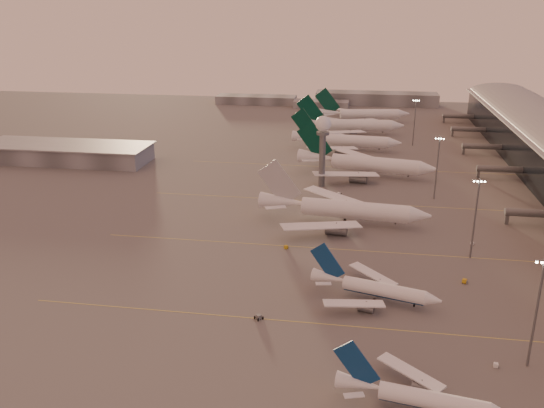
# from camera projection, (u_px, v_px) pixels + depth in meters

# --- Properties ---
(ground) EXTENTS (700.00, 700.00, 0.00)m
(ground) POSITION_uv_depth(u_px,v_px,m) (259.00, 342.00, 130.81)
(ground) COLOR #5B5959
(ground) RESTS_ON ground
(taxiway_markings) EXTENTS (180.00, 185.25, 0.02)m
(taxiway_markings) POSITION_uv_depth(u_px,v_px,m) (386.00, 251.00, 178.52)
(taxiway_markings) COLOR gold
(taxiway_markings) RESTS_ON ground
(hangar) EXTENTS (82.00, 27.00, 8.50)m
(hangar) POSITION_uv_depth(u_px,v_px,m) (66.00, 153.00, 277.61)
(hangar) COLOR #5B5E62
(hangar) RESTS_ON ground
(radar_tower) EXTENTS (6.40, 6.40, 31.10)m
(radar_tower) POSITION_uv_depth(u_px,v_px,m) (323.00, 137.00, 234.91)
(radar_tower) COLOR slate
(radar_tower) RESTS_ON ground
(mast_a) EXTENTS (3.60, 0.56, 25.00)m
(mast_a) POSITION_uv_depth(u_px,v_px,m) (537.00, 309.00, 117.64)
(mast_a) COLOR slate
(mast_a) RESTS_ON ground
(mast_b) EXTENTS (3.60, 0.56, 25.00)m
(mast_b) POSITION_uv_depth(u_px,v_px,m) (475.00, 215.00, 169.32)
(mast_b) COLOR slate
(mast_b) RESTS_ON ground
(mast_c) EXTENTS (3.60, 0.56, 25.00)m
(mast_c) POSITION_uv_depth(u_px,v_px,m) (437.00, 165.00, 221.30)
(mast_c) COLOR slate
(mast_c) RESTS_ON ground
(mast_d) EXTENTS (3.60, 0.56, 25.00)m
(mast_d) POSITION_uv_depth(u_px,v_px,m) (415.00, 120.00, 305.44)
(mast_d) COLOR slate
(mast_d) RESTS_ON ground
(distant_horizon) EXTENTS (165.00, 37.50, 9.00)m
(distant_horizon) POSITION_uv_depth(u_px,v_px,m) (339.00, 99.00, 432.03)
(distant_horizon) COLOR #5B5E62
(distant_horizon) RESTS_ON ground
(narrowbody_near) EXTENTS (32.89, 26.05, 12.92)m
(narrowbody_near) POSITION_uv_depth(u_px,v_px,m) (420.00, 401.00, 107.47)
(narrowbody_near) COLOR white
(narrowbody_near) RESTS_ON ground
(narrowbody_mid) EXTENTS (34.08, 26.83, 13.62)m
(narrowbody_mid) POSITION_uv_depth(u_px,v_px,m) (374.00, 290.00, 148.28)
(narrowbody_mid) COLOR white
(narrowbody_mid) RESTS_ON ground
(widebody_white) EXTENTS (60.61, 48.35, 21.33)m
(widebody_white) POSITION_uv_depth(u_px,v_px,m) (343.00, 213.00, 200.22)
(widebody_white) COLOR white
(widebody_white) RESTS_ON ground
(greentail_a) EXTENTS (62.58, 50.08, 22.94)m
(greentail_a) POSITION_uv_depth(u_px,v_px,m) (366.00, 167.00, 255.08)
(greentail_a) COLOR white
(greentail_a) RESTS_ON ground
(greentail_b) EXTENTS (57.91, 46.58, 21.04)m
(greentail_b) POSITION_uv_depth(u_px,v_px,m) (346.00, 143.00, 299.48)
(greentail_b) COLOR white
(greentail_b) RESTS_ON ground
(greentail_c) EXTENTS (62.67, 50.50, 22.75)m
(greentail_c) POSITION_uv_depth(u_px,v_px,m) (351.00, 127.00, 335.42)
(greentail_c) COLOR white
(greentail_c) RESTS_ON ground
(greentail_d) EXTENTS (60.59, 48.57, 22.13)m
(greentail_d) POSITION_uv_depth(u_px,v_px,m) (363.00, 116.00, 368.41)
(greentail_d) COLOR white
(greentail_d) RESTS_ON ground
(gsv_catering_a) EXTENTS (4.77, 2.62, 3.74)m
(gsv_catering_a) POSITION_uv_depth(u_px,v_px,m) (498.00, 360.00, 121.01)
(gsv_catering_a) COLOR white
(gsv_catering_a) RESTS_ON ground
(gsv_tug_mid) EXTENTS (4.50, 4.44, 1.13)m
(gsv_tug_mid) POSITION_uv_depth(u_px,v_px,m) (259.00, 317.00, 139.87)
(gsv_tug_mid) COLOR slate
(gsv_tug_mid) RESTS_ON ground
(gsv_truck_b) EXTENTS (6.38, 4.23, 2.43)m
(gsv_truck_b) POSITION_uv_depth(u_px,v_px,m) (467.00, 279.00, 157.44)
(gsv_truck_b) COLOR gold
(gsv_truck_b) RESTS_ON ground
(gsv_truck_c) EXTENTS (5.74, 4.93, 2.27)m
(gsv_truck_c) POSITION_uv_depth(u_px,v_px,m) (287.00, 245.00, 179.83)
(gsv_truck_c) COLOR gold
(gsv_truck_c) RESTS_ON ground
(gsv_catering_b) EXTENTS (4.88, 3.61, 3.66)m
(gsv_catering_b) POSITION_uv_depth(u_px,v_px,m) (473.00, 239.00, 182.48)
(gsv_catering_b) COLOR white
(gsv_catering_b) RESTS_ON ground
(gsv_tug_far) EXTENTS (3.81, 4.43, 1.09)m
(gsv_tug_far) POSITION_uv_depth(u_px,v_px,m) (339.00, 194.00, 229.60)
(gsv_tug_far) COLOR white
(gsv_tug_far) RESTS_ON ground
(gsv_tug_hangar) EXTENTS (4.47, 3.61, 1.11)m
(gsv_tug_hangar) POSITION_uv_depth(u_px,v_px,m) (399.00, 163.00, 274.30)
(gsv_tug_hangar) COLOR white
(gsv_tug_hangar) RESTS_ON ground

